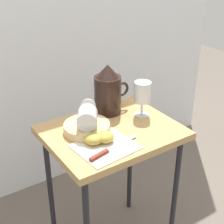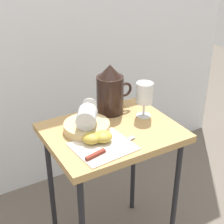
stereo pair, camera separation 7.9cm
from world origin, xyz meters
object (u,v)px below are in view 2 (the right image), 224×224
(table, at_px, (112,145))
(pitcher, at_px, (110,93))
(wine_glass_tipped_near, at_px, (87,116))
(apple_half_right, at_px, (103,137))
(knife, at_px, (104,151))
(basket_tray, at_px, (87,127))
(wine_glass_upright, at_px, (144,95))
(apple_half_left, at_px, (92,138))

(table, height_order, pitcher, pitcher)
(wine_glass_tipped_near, height_order, apple_half_right, wine_glass_tipped_near)
(knife, bearing_deg, wine_glass_tipped_near, 86.28)
(basket_tray, bearing_deg, apple_half_right, -80.97)
(basket_tray, height_order, wine_glass_upright, wine_glass_upright)
(wine_glass_upright, distance_m, apple_half_left, 0.32)
(wine_glass_tipped_near, bearing_deg, basket_tray, 73.65)
(pitcher, bearing_deg, wine_glass_tipped_near, -146.03)
(knife, bearing_deg, wine_glass_upright, 29.65)
(basket_tray, height_order, pitcher, pitcher)
(knife, bearing_deg, apple_half_left, 97.16)
(basket_tray, xyz_separation_m, apple_half_right, (0.02, -0.11, 0.01))
(apple_half_left, bearing_deg, knife, -82.84)
(pitcher, bearing_deg, table, -117.05)
(basket_tray, distance_m, wine_glass_upright, 0.28)
(apple_half_right, bearing_deg, apple_half_left, 163.01)
(wine_glass_upright, relative_size, apple_half_right, 2.19)
(table, relative_size, wine_glass_tipped_near, 3.96)
(basket_tray, relative_size, wine_glass_upright, 1.19)
(wine_glass_upright, bearing_deg, basket_tray, 177.91)
(basket_tray, xyz_separation_m, pitcher, (0.16, 0.10, 0.07))
(apple_half_left, height_order, knife, apple_half_left)
(apple_half_right, bearing_deg, wine_glass_tipped_near, 103.62)
(table, height_order, basket_tray, basket_tray)
(table, xyz_separation_m, wine_glass_upright, (0.18, 0.03, 0.18))
(wine_glass_tipped_near, relative_size, apple_half_left, 2.34)
(pitcher, distance_m, apple_half_left, 0.28)
(table, distance_m, pitcher, 0.23)
(wine_glass_tipped_near, xyz_separation_m, apple_half_left, (-0.02, -0.08, -0.05))
(table, xyz_separation_m, apple_half_left, (-0.12, -0.05, 0.10))
(wine_glass_tipped_near, distance_m, apple_half_right, 0.11)
(basket_tray, bearing_deg, wine_glass_upright, -2.09)
(apple_half_left, bearing_deg, wine_glass_tipped_near, 75.47)
(pitcher, bearing_deg, knife, -123.63)
(basket_tray, bearing_deg, pitcher, 30.66)
(basket_tray, relative_size, knife, 0.80)
(pitcher, relative_size, apple_half_left, 3.12)
(apple_half_left, xyz_separation_m, knife, (0.01, -0.08, -0.02))
(table, xyz_separation_m, apple_half_right, (-0.08, -0.06, 0.10))
(pitcher, height_order, apple_half_left, pitcher)
(apple_half_left, bearing_deg, table, 23.68)
(apple_half_right, bearing_deg, table, 40.23)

